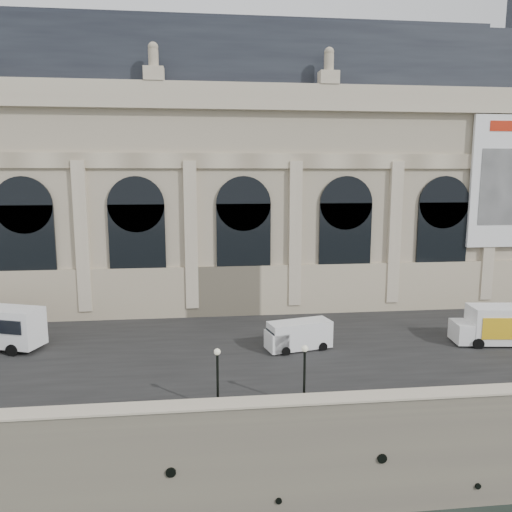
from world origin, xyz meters
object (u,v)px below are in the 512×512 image
Objects in this scene: van_c at (296,336)px; box_truck at (505,325)px; lamp_left at (218,380)px; lamp_right at (304,377)px.

box_truck is (17.18, -0.58, 0.42)m from van_c.
box_truck is 25.40m from lamp_left.
van_c is 1.42× the size of lamp_left.
van_c is 1.41× the size of lamp_right.
van_c is 17.19m from box_truck.
lamp_right is at bearing -1.49° from lamp_left.
lamp_left is 5.11m from lamp_right.
lamp_right is (-18.60, -9.26, 0.33)m from box_truck.
box_truck is at bearing 26.47° from lamp_right.
lamp_left is at bearing -123.89° from van_c.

